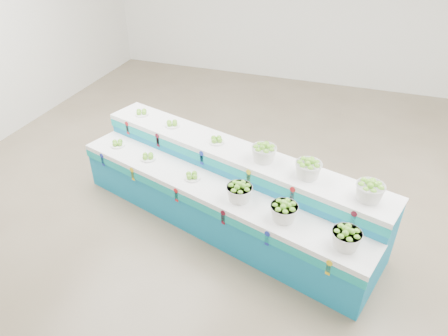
{
  "coord_description": "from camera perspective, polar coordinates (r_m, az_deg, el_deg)",
  "views": [
    {
      "loc": [
        1.23,
        -4.95,
        3.92
      ],
      "look_at": [
        -0.27,
        -0.62,
        0.87
      ],
      "focal_mm": 33.27,
      "sensor_mm": 36.0,
      "label": 1
    }
  ],
  "objects": [
    {
      "name": "plate_lower_mid",
      "position": [
        6.05,
        -10.43,
        1.61
      ],
      "size": [
        0.27,
        0.27,
        0.1
      ],
      "primitive_type": "cylinder",
      "rotation": [
        0.0,
        0.0,
        -0.3
      ],
      "color": "white",
      "rests_on": "display_stand"
    },
    {
      "name": "plate_upper_left",
      "position": [
        6.65,
        -11.28,
        7.56
      ],
      "size": [
        0.27,
        0.27,
        0.1
      ],
      "primitive_type": "cylinder",
      "rotation": [
        0.0,
        0.0,
        -0.3
      ],
      "color": "white",
      "rests_on": "display_stand"
    },
    {
      "name": "basket_lower_left",
      "position": [
        5.14,
        2.13,
        -3.26
      ],
      "size": [
        0.41,
        0.41,
        0.24
      ],
      "primitive_type": null,
      "rotation": [
        0.0,
        0.0,
        -0.3
      ],
      "color": "silver",
      "rests_on": "display_stand"
    },
    {
      "name": "basket_upper_right",
      "position": [
        4.93,
        19.4,
        -2.91
      ],
      "size": [
        0.41,
        0.41,
        0.24
      ],
      "primitive_type": null,
      "rotation": [
        0.0,
        0.0,
        -0.3
      ],
      "color": "silver",
      "rests_on": "display_stand"
    },
    {
      "name": "basket_upper_left",
      "position": [
        5.36,
        5.51,
        2.18
      ],
      "size": [
        0.41,
        0.41,
        0.24
      ],
      "primitive_type": null,
      "rotation": [
        0.0,
        0.0,
        -0.3
      ],
      "color": "silver",
      "rests_on": "display_stand"
    },
    {
      "name": "basket_lower_mid",
      "position": [
        4.89,
        8.24,
        -5.83
      ],
      "size": [
        0.41,
        0.41,
        0.24
      ],
      "primitive_type": null,
      "rotation": [
        0.0,
        0.0,
        -0.3
      ],
      "color": "silver",
      "rests_on": "display_stand"
    },
    {
      "name": "plate_upper_right",
      "position": [
        5.76,
        -1.05,
        3.94
      ],
      "size": [
        0.27,
        0.27,
        0.1
      ],
      "primitive_type": "cylinder",
      "rotation": [
        0.0,
        0.0,
        -0.3
      ],
      "color": "white",
      "rests_on": "display_stand"
    },
    {
      "name": "plate_lower_right",
      "position": [
        5.56,
        -4.42,
        -1.03
      ],
      "size": [
        0.27,
        0.27,
        0.1
      ],
      "primitive_type": "cylinder",
      "rotation": [
        0.0,
        0.0,
        -0.3
      ],
      "color": "white",
      "rests_on": "display_stand"
    },
    {
      "name": "basket_upper_mid",
      "position": [
        5.12,
        11.5,
        -0.02
      ],
      "size": [
        0.41,
        0.41,
        0.24
      ],
      "primitive_type": null,
      "rotation": [
        0.0,
        0.0,
        -0.3
      ],
      "color": "silver",
      "rests_on": "display_stand"
    },
    {
      "name": "plate_upper_mid",
      "position": [
        6.23,
        -7.15,
        6.13
      ],
      "size": [
        0.27,
        0.27,
        0.1
      ],
      "primitive_type": "cylinder",
      "rotation": [
        0.0,
        0.0,
        -0.3
      ],
      "color": "white",
      "rests_on": "display_stand"
    },
    {
      "name": "ground",
      "position": [
        6.43,
        4.06,
        -4.01
      ],
      "size": [
        10.0,
        10.0,
        0.0
      ],
      "primitive_type": "plane",
      "color": "brown",
      "rests_on": "ground"
    },
    {
      "name": "display_stand",
      "position": [
        5.71,
        0.0,
        -3.01
      ],
      "size": [
        4.57,
        2.38,
        1.02
      ],
      "primitive_type": null,
      "rotation": [
        0.0,
        0.0,
        -0.3
      ],
      "color": "#127FB0",
      "rests_on": "ground"
    },
    {
      "name": "basket_lower_right",
      "position": [
        4.69,
        16.46,
        -9.14
      ],
      "size": [
        0.41,
        0.41,
        0.24
      ],
      "primitive_type": null,
      "rotation": [
        0.0,
        0.0,
        -0.3
      ],
      "color": "silver",
      "rests_on": "display_stand"
    },
    {
      "name": "plate_lower_left",
      "position": [
        6.47,
        -14.45,
        3.36
      ],
      "size": [
        0.27,
        0.27,
        0.1
      ],
      "primitive_type": "cylinder",
      "rotation": [
        0.0,
        0.0,
        -0.3
      ],
      "color": "white",
      "rests_on": "display_stand"
    }
  ]
}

